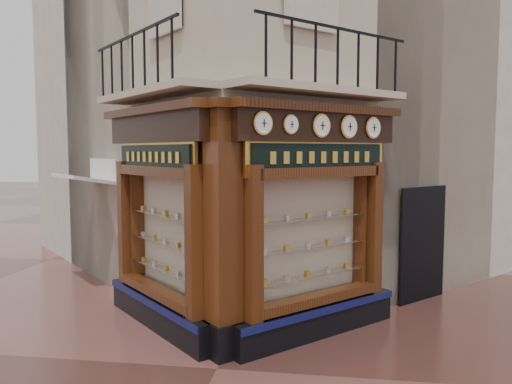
% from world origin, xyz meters
% --- Properties ---
extents(ground, '(80.00, 80.00, 0.00)m').
position_xyz_m(ground, '(0.00, 0.00, 0.00)').
color(ground, '#472521').
rests_on(ground, ground).
extents(main_building, '(11.31, 11.31, 12.00)m').
position_xyz_m(main_building, '(0.00, 6.16, 6.00)').
color(main_building, '#BCA992').
rests_on(main_building, ground).
extents(neighbour_left, '(11.31, 11.31, 11.00)m').
position_xyz_m(neighbour_left, '(-2.47, 8.63, 5.50)').
color(neighbour_left, beige).
rests_on(neighbour_left, ground).
extents(neighbour_right, '(11.31, 11.31, 11.00)m').
position_xyz_m(neighbour_right, '(2.47, 8.63, 5.50)').
color(neighbour_right, beige).
rests_on(neighbour_right, ground).
extents(shopfront_left, '(2.86, 2.86, 3.98)m').
position_xyz_m(shopfront_left, '(-1.41, 1.57, 1.98)').
color(shopfront_left, black).
rests_on(shopfront_left, ground).
extents(shopfront_right, '(2.86, 2.86, 3.98)m').
position_xyz_m(shopfront_right, '(1.41, 1.57, 1.98)').
color(shopfront_right, black).
rests_on(shopfront_right, ground).
extents(corner_pilaster, '(0.85, 0.85, 3.98)m').
position_xyz_m(corner_pilaster, '(0.00, 0.50, 1.95)').
color(corner_pilaster, black).
rests_on(corner_pilaster, ground).
extents(balcony, '(5.94, 2.97, 1.03)m').
position_xyz_m(balcony, '(0.00, 1.49, 4.22)').
color(balcony, '#BCA992').
rests_on(balcony, ground).
extents(clock_a, '(0.29, 0.29, 0.36)m').
position_xyz_m(clock_a, '(0.61, 0.51, 3.62)').
color(clock_a, '#B8893D').
rests_on(clock_a, ground).
extents(clock_b, '(0.25, 0.25, 0.31)m').
position_xyz_m(clock_b, '(1.00, 0.89, 3.62)').
color(clock_b, '#B8893D').
rests_on(clock_b, ground).
extents(clock_c, '(0.31, 0.31, 0.39)m').
position_xyz_m(clock_c, '(1.47, 1.36, 3.62)').
color(clock_c, '#B8893D').
rests_on(clock_c, ground).
extents(clock_d, '(0.32, 0.32, 0.40)m').
position_xyz_m(clock_d, '(1.93, 1.82, 3.62)').
color(clock_d, '#B8893D').
rests_on(clock_d, ground).
extents(clock_e, '(0.31, 0.31, 0.39)m').
position_xyz_m(clock_e, '(2.37, 2.27, 3.62)').
color(clock_e, '#B8893D').
rests_on(clock_e, ground).
extents(awning, '(1.93, 1.93, 0.25)m').
position_xyz_m(awning, '(-3.91, 3.70, 0.00)').
color(awning, silver).
rests_on(awning, ground).
extents(signboard_left, '(2.11, 2.11, 0.57)m').
position_xyz_m(signboard_left, '(-1.46, 1.51, 3.10)').
color(signboard_left, gold).
rests_on(signboard_left, ground).
extents(signboard_right, '(2.26, 2.26, 0.60)m').
position_xyz_m(signboard_right, '(1.46, 1.51, 3.10)').
color(signboard_right, gold).
rests_on(signboard_right, ground).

